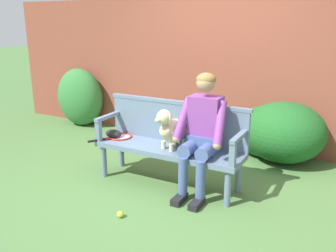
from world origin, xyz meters
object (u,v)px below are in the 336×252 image
at_px(dog_on_bench, 171,129).
at_px(baseball_glove, 113,134).
at_px(tennis_racket, 118,137).
at_px(person_seated, 202,130).
at_px(tennis_ball, 120,214).
at_px(garden_bench, 168,152).

xyz_separation_m(dog_on_bench, baseball_glove, (-0.82, 0.03, -0.19)).
xyz_separation_m(dog_on_bench, tennis_racket, (-0.76, 0.04, -0.23)).
height_order(dog_on_bench, tennis_racket, dog_on_bench).
distance_m(person_seated, tennis_ball, 1.22).
bearing_deg(tennis_ball, person_seated, 61.80).
relative_size(tennis_racket, tennis_ball, 8.54).
bearing_deg(tennis_racket, garden_bench, -0.78).
height_order(person_seated, dog_on_bench, person_seated).
height_order(garden_bench, baseball_glove, baseball_glove).
relative_size(baseball_glove, tennis_ball, 3.33).
height_order(tennis_racket, tennis_ball, tennis_racket).
distance_m(person_seated, dog_on_bench, 0.37).
distance_m(tennis_racket, baseball_glove, 0.07).
distance_m(garden_bench, tennis_ball, 0.96).
bearing_deg(garden_bench, dog_on_bench, -27.30).
height_order(person_seated, baseball_glove, person_seated).
xyz_separation_m(tennis_racket, baseball_glove, (-0.06, -0.01, 0.04)).
bearing_deg(dog_on_bench, person_seated, 2.88).
xyz_separation_m(dog_on_bench, tennis_ball, (-0.11, -0.86, -0.66)).
xyz_separation_m(garden_bench, dog_on_bench, (0.06, -0.03, 0.30)).
bearing_deg(person_seated, tennis_racket, 178.95).
bearing_deg(tennis_ball, dog_on_bench, 82.90).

